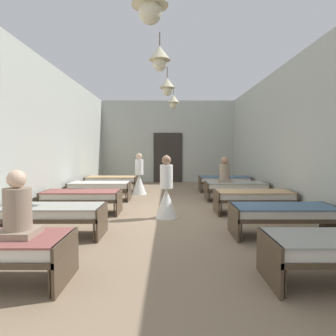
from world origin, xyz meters
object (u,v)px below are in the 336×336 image
(bed_right_row_4, at_px, (224,180))
(bed_right_row_3, at_px, (236,186))
(bed_right_row_1, at_px, (284,213))
(bed_left_row_4, at_px, (112,180))
(nurse_near_aisle, at_px, (139,179))
(nurse_mid_aisle, at_px, (167,195))
(patient_seated_secondary, at_px, (225,173))
(bed_right_row_2, at_px, (254,196))
(patient_seated_primary, at_px, (18,212))
(bed_left_row_3, at_px, (100,186))
(bed_left_row_2, at_px, (82,196))
(bed_left_row_1, at_px, (52,213))

(bed_right_row_4, bearing_deg, bed_right_row_3, -90.00)
(bed_right_row_1, height_order, bed_left_row_4, same)
(nurse_near_aisle, height_order, nurse_mid_aisle, same)
(bed_right_row_3, relative_size, nurse_mid_aisle, 1.28)
(nurse_mid_aisle, xyz_separation_m, patient_seated_secondary, (1.83, 2.38, 0.34))
(bed_right_row_2, height_order, patient_seated_primary, patient_seated_primary)
(bed_left_row_3, relative_size, patient_seated_secondary, 2.38)
(bed_left_row_4, xyz_separation_m, patient_seated_secondary, (3.95, -1.86, 0.43))
(bed_left_row_3, bearing_deg, nurse_near_aisle, 47.91)
(bed_right_row_3, height_order, patient_seated_primary, patient_seated_primary)
(bed_right_row_1, xyz_separation_m, nurse_near_aisle, (-3.17, 5.04, 0.09))
(bed_left_row_4, relative_size, patient_seated_secondary, 2.38)
(bed_left_row_2, bearing_deg, bed_left_row_4, 90.00)
(bed_left_row_1, relative_size, bed_right_row_2, 1.00)
(bed_right_row_1, xyz_separation_m, bed_right_row_3, (0.00, 3.80, 0.00))
(bed_left_row_2, xyz_separation_m, bed_left_row_3, (0.00, 1.90, 0.00))
(nurse_near_aisle, bearing_deg, bed_left_row_4, -39.33)
(bed_right_row_1, distance_m, nurse_mid_aisle, 2.63)
(nurse_mid_aisle, relative_size, patient_seated_secondary, 1.86)
(bed_right_row_4, relative_size, patient_seated_secondary, 2.38)
(nurse_mid_aisle, height_order, patient_seated_secondary, nurse_mid_aisle)
(bed_left_row_4, bearing_deg, bed_left_row_2, -90.00)
(bed_left_row_2, relative_size, patient_seated_secondary, 2.38)
(bed_right_row_2, height_order, bed_left_row_3, same)
(bed_right_row_2, height_order, bed_right_row_4, same)
(bed_left_row_1, bearing_deg, nurse_near_aisle, 77.44)
(bed_right_row_3, height_order, bed_left_row_4, same)
(nurse_mid_aisle, distance_m, patient_seated_secondary, 3.02)
(bed_right_row_1, distance_m, nurse_near_aisle, 5.96)
(bed_left_row_2, relative_size, bed_left_row_4, 1.00)
(bed_left_row_1, height_order, bed_right_row_1, same)
(bed_right_row_1, xyz_separation_m, bed_right_row_4, (0.00, 5.70, 0.00))
(bed_right_row_1, distance_m, patient_seated_secondary, 3.88)
(bed_right_row_1, xyz_separation_m, nurse_mid_aisle, (-2.18, 1.46, 0.09))
(bed_right_row_2, distance_m, patient_seated_secondary, 2.02)
(bed_right_row_2, xyz_separation_m, bed_left_row_3, (-4.30, 1.90, 0.00))
(bed_right_row_3, relative_size, bed_left_row_4, 1.00)
(bed_left_row_2, height_order, patient_seated_primary, patient_seated_primary)
(patient_seated_secondary, bearing_deg, bed_left_row_4, 154.80)
(bed_right_row_1, bearing_deg, nurse_near_aisle, 122.19)
(bed_left_row_4, bearing_deg, bed_left_row_1, -90.00)
(nurse_near_aisle, bearing_deg, patient_seated_secondary, 147.92)
(patient_seated_secondary, bearing_deg, nurse_near_aisle, 156.96)
(bed_left_row_2, bearing_deg, patient_seated_primary, -84.70)
(nurse_mid_aisle, bearing_deg, nurse_near_aisle, -135.49)
(bed_right_row_3, bearing_deg, bed_left_row_4, 156.15)
(nurse_mid_aisle, bearing_deg, bed_right_row_2, 130.32)
(bed_left_row_1, xyz_separation_m, bed_right_row_1, (4.30, 0.00, 0.00))
(bed_left_row_2, relative_size, bed_right_row_2, 1.00)
(bed_right_row_4, bearing_deg, bed_left_row_3, -156.15)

